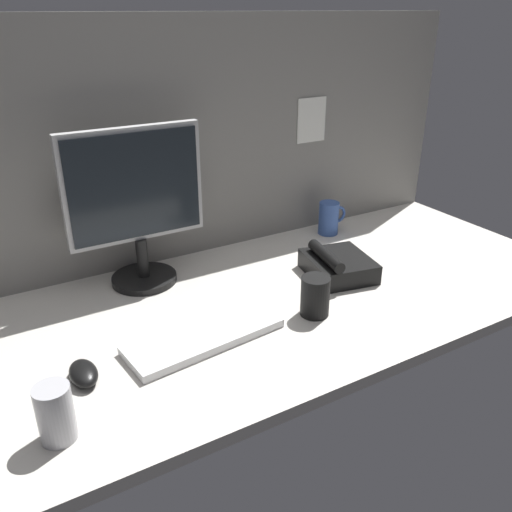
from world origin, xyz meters
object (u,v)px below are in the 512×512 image
at_px(mouse, 83,373).
at_px(monitor, 136,202).
at_px(mug_steel, 55,413).
at_px(mug_black_travel, 315,296).
at_px(desk_phone, 336,265).
at_px(mug_ceramic_blue, 329,218).
at_px(keyboard, 204,336).

bearing_deg(mouse, monitor, 55.48).
bearing_deg(mug_steel, mug_black_travel, 10.01).
bearing_deg(monitor, mug_black_travel, -51.88).
relative_size(mug_black_travel, desk_phone, 0.47).
bearing_deg(mug_black_travel, mug_steel, -169.99).
bearing_deg(desk_phone, mug_ceramic_blue, 56.35).
relative_size(mouse, mug_steel, 0.87).
bearing_deg(desk_phone, monitor, 153.20).
distance_m(keyboard, mug_ceramic_blue, 0.74).
relative_size(mug_black_travel, mug_steel, 0.92).
bearing_deg(keyboard, mug_black_travel, -12.90).
relative_size(keyboard, mug_black_travel, 3.61).
bearing_deg(mug_steel, mug_ceramic_blue, 27.44).
height_order(mouse, mug_steel, mug_steel).
xyz_separation_m(monitor, mug_ceramic_blue, (0.66, 0.01, -0.18)).
distance_m(mug_steel, desk_phone, 0.87).
bearing_deg(monitor, keyboard, -86.85).
relative_size(mug_ceramic_blue, mug_steel, 1.00).
height_order(monitor, mug_ceramic_blue, monitor).
distance_m(mouse, mug_ceramic_blue, 1.00).
xyz_separation_m(mug_steel, desk_phone, (0.83, 0.26, -0.02)).
xyz_separation_m(monitor, mug_steel, (-0.34, -0.51, -0.18)).
bearing_deg(mug_ceramic_blue, monitor, -178.86).
bearing_deg(monitor, mug_ceramic_blue, 1.14).
bearing_deg(mug_ceramic_blue, mug_steel, -152.56).
relative_size(monitor, desk_phone, 1.96).
xyz_separation_m(mug_ceramic_blue, mug_steel, (-1.00, -0.52, -0.00)).
distance_m(mug_black_travel, desk_phone, 0.23).
distance_m(mug_black_travel, mug_steel, 0.65).
distance_m(monitor, mouse, 0.50).
height_order(monitor, keyboard, monitor).
bearing_deg(mug_ceramic_blue, desk_phone, -123.65).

